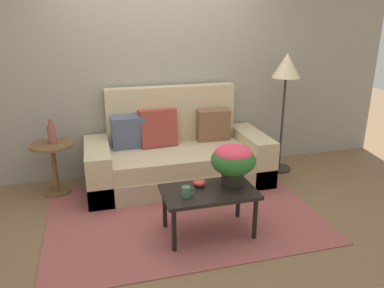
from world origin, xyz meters
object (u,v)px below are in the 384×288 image
object	(u,v)px
floor_lamp	(286,75)
table_vase	(52,133)
coffee_mug	(187,192)
coffee_table	(209,196)
couch	(177,156)
snack_bowl	(199,183)
potted_plant	(233,160)
side_table	(53,159)

from	to	relation	value
floor_lamp	table_vase	world-z (taller)	floor_lamp
floor_lamp	coffee_mug	world-z (taller)	floor_lamp
coffee_table	table_vase	world-z (taller)	table_vase
couch	table_vase	world-z (taller)	couch
floor_lamp	coffee_mug	bearing A→B (deg)	-141.00
snack_bowl	table_vase	size ratio (longest dim) A/B	0.44
snack_bowl	table_vase	bearing A→B (deg)	139.02
coffee_mug	table_vase	xyz separation A→B (m)	(-1.18, 1.35, 0.22)
couch	snack_bowl	world-z (taller)	couch
potted_plant	snack_bowl	bearing A→B (deg)	171.58
coffee_mug	coffee_table	bearing A→B (deg)	16.47
side_table	table_vase	world-z (taller)	table_vase
side_table	floor_lamp	bearing A→B (deg)	-0.90
floor_lamp	coffee_mug	distance (m)	2.20
potted_plant	coffee_table	bearing A→B (deg)	-165.96
snack_bowl	table_vase	distance (m)	1.81
table_vase	coffee_table	bearing A→B (deg)	-42.24
couch	floor_lamp	distance (m)	1.67
coffee_mug	floor_lamp	bearing A→B (deg)	39.00
floor_lamp	snack_bowl	bearing A→B (deg)	-141.96
couch	coffee_mug	xyz separation A→B (m)	(-0.21, -1.30, 0.16)
floor_lamp	side_table	bearing A→B (deg)	179.10
couch	coffee_table	world-z (taller)	couch
table_vase	floor_lamp	bearing A→B (deg)	-1.10
floor_lamp	coffee_table	bearing A→B (deg)	-138.16
side_table	table_vase	bearing A→B (deg)	33.07
side_table	snack_bowl	size ratio (longest dim) A/B	4.89
side_table	floor_lamp	xyz separation A→B (m)	(2.80, -0.04, 0.84)
coffee_mug	table_vase	size ratio (longest dim) A/B	0.45
coffee_table	coffee_mug	world-z (taller)	coffee_mug
coffee_table	side_table	size ratio (longest dim) A/B	1.42
potted_plant	table_vase	size ratio (longest dim) A/B	1.46
coffee_table	floor_lamp	xyz separation A→B (m)	(1.37, 1.23, 0.86)
side_table	potted_plant	bearing A→B (deg)	-35.86
floor_lamp	potted_plant	distance (m)	1.72
floor_lamp	snack_bowl	size ratio (longest dim) A/B	12.37
coffee_table	floor_lamp	world-z (taller)	floor_lamp
couch	floor_lamp	xyz separation A→B (m)	(1.39, 0.00, 0.92)
couch	potted_plant	world-z (taller)	couch
potted_plant	table_vase	bearing A→B (deg)	143.69
snack_bowl	table_vase	xyz separation A→B (m)	(-1.35, 1.17, 0.24)
coffee_mug	snack_bowl	world-z (taller)	coffee_mug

